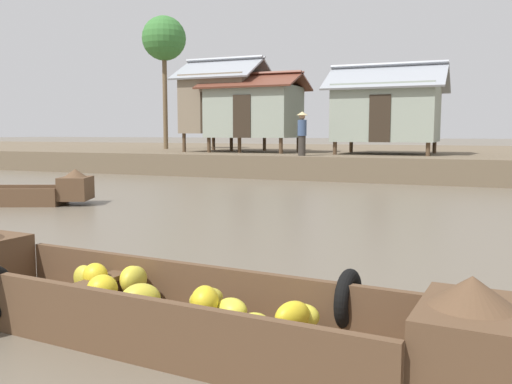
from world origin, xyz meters
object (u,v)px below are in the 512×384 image
(palm_tree_near, at_px, (164,40))
(stilt_house_left, at_px, (225,104))
(stilt_house_mid_left, at_px, (254,111))
(stilt_house_mid_right, at_px, (387,112))
(banana_boat, at_px, (165,304))
(vendor_person, at_px, (302,131))

(palm_tree_near, bearing_deg, stilt_house_left, -23.02)
(stilt_house_left, relative_size, stilt_house_mid_left, 0.96)
(stilt_house_mid_left, distance_m, stilt_house_mid_right, 5.78)
(stilt_house_mid_right, bearing_deg, stilt_house_mid_left, -177.86)
(stilt_house_mid_right, relative_size, palm_tree_near, 0.67)
(banana_boat, relative_size, stilt_house_mid_right, 1.21)
(stilt_house_mid_left, height_order, palm_tree_near, palm_tree_near)
(banana_boat, bearing_deg, stilt_house_mid_right, 93.61)
(banana_boat, distance_m, stilt_house_mid_left, 19.93)
(palm_tree_near, bearing_deg, vendor_person, -29.41)
(banana_boat, distance_m, stilt_house_mid_right, 18.91)
(banana_boat, xyz_separation_m, stilt_house_mid_right, (-1.18, 18.73, 2.31))
(stilt_house_left, xyz_separation_m, stilt_house_mid_left, (1.71, -0.58, -0.37))
(stilt_house_mid_right, xyz_separation_m, vendor_person, (-2.66, -2.97, -0.79))
(stilt_house_left, xyz_separation_m, stilt_house_mid_right, (7.48, -0.36, -0.49))
(stilt_house_mid_left, bearing_deg, vendor_person, -41.52)
(palm_tree_near, bearing_deg, banana_boat, -58.02)
(stilt_house_mid_right, xyz_separation_m, palm_tree_near, (-11.92, 2.25, 3.96))
(stilt_house_mid_right, bearing_deg, stilt_house_left, 177.23)
(stilt_house_mid_left, bearing_deg, palm_tree_near, 158.15)
(stilt_house_mid_left, xyz_separation_m, vendor_person, (3.11, -2.76, -0.92))
(stilt_house_left, xyz_separation_m, vendor_person, (4.82, -3.34, -1.29))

